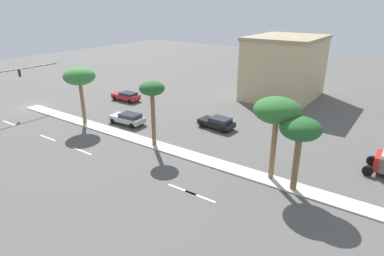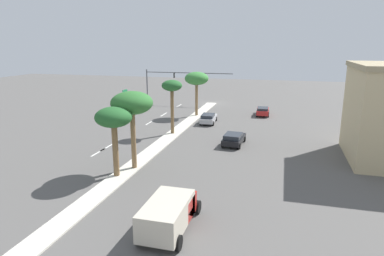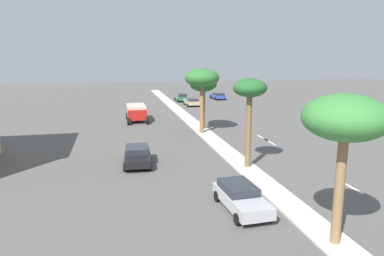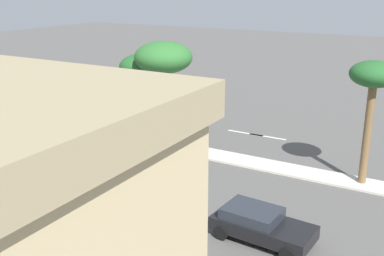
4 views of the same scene
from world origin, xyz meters
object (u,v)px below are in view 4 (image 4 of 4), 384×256
Objects in this scene: sedan_black_inboard at (260,224)px; palm_tree_far at (142,69)px; palm_tree_front at (163,59)px; sedan_blue_rear at (3,73)px; palm_tree_mid at (374,80)px.

palm_tree_far is at bearing 55.22° from sedan_black_inboard.
sedan_blue_rear is (10.45, 29.26, -5.30)m from palm_tree_front.
palm_tree_front is at bearing 92.34° from palm_tree_mid.
palm_tree_mid reaches higher than palm_tree_far.
palm_tree_front reaches higher than palm_tree_far.
palm_tree_far is at bearing 89.37° from palm_tree_mid.
palm_tree_mid is 1.52× the size of sedan_black_inboard.
palm_tree_front is 2.45m from palm_tree_far.
palm_tree_mid is 10.05m from sedan_black_inboard.
palm_tree_front is at bearing -107.41° from palm_tree_far.
palm_tree_far is at bearing -109.83° from sedan_blue_rear.
palm_tree_mid is at bearing -87.66° from palm_tree_front.
palm_tree_mid is at bearing -90.63° from palm_tree_far.
palm_tree_front is 1.59× the size of sedan_blue_rear.
palm_tree_front is at bearing -109.65° from sedan_blue_rear.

